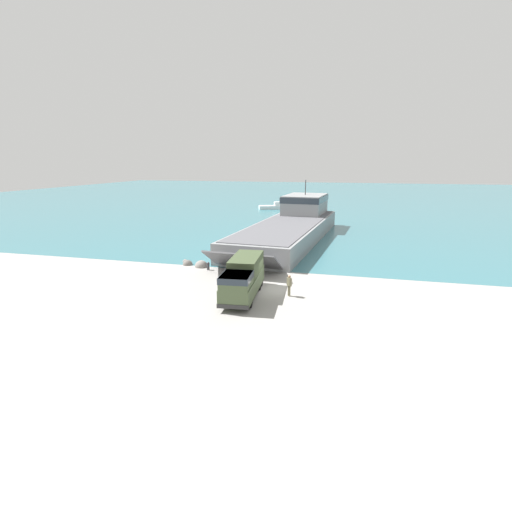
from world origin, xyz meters
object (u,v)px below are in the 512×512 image
(soldier_on_ramp, at_px, (289,284))
(mooring_bollard, at_px, (208,266))
(landing_craft, at_px, (293,224))
(military_truck, at_px, (243,277))
(moored_boat_a, at_px, (278,206))

(soldier_on_ramp, relative_size, mooring_bollard, 2.15)
(soldier_on_ramp, bearing_deg, landing_craft, -120.87)
(military_truck, bearing_deg, mooring_bollard, -145.49)
(soldier_on_ramp, height_order, mooring_bollard, soldier_on_ramp)
(landing_craft, distance_m, soldier_on_ramp, 26.57)
(landing_craft, height_order, soldier_on_ramp, landing_craft)
(military_truck, distance_m, mooring_bollard, 9.12)
(military_truck, xyz_separation_m, soldier_on_ramp, (3.64, 1.00, -0.58))
(moored_boat_a, bearing_deg, military_truck, 167.78)
(landing_craft, bearing_deg, soldier_on_ramp, -77.06)
(military_truck, relative_size, moored_boat_a, 0.94)
(soldier_on_ramp, distance_m, moored_boat_a, 62.75)
(moored_boat_a, bearing_deg, soldier_on_ramp, 171.21)
(military_truck, bearing_deg, landing_craft, 175.79)
(landing_craft, distance_m, mooring_bollard, 21.03)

